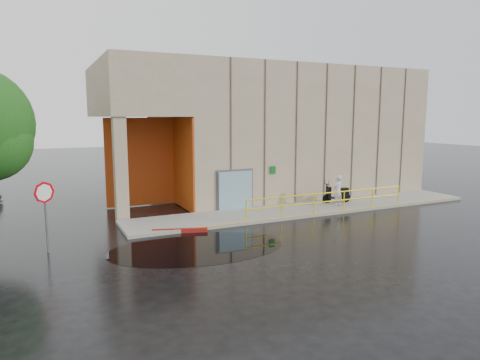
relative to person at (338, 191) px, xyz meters
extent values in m
plane|color=black|center=(-5.58, -4.18, -1.00)|extent=(120.00, 120.00, 0.00)
cube|color=gray|center=(-1.58, 0.32, -0.92)|extent=(20.00, 3.00, 0.15)
cube|color=tan|center=(0.42, 6.82, 3.00)|extent=(16.00, 10.00, 8.00)
cube|color=tan|center=(-9.58, 6.82, 5.50)|extent=(4.00, 10.00, 3.00)
cube|color=tan|center=(-11.18, 2.22, 1.50)|extent=(0.60, 0.60, 5.00)
cube|color=#B44610|center=(-9.58, 5.32, 1.50)|extent=(3.80, 0.15, 4.90)
cube|color=#B44610|center=(-7.63, 3.57, 1.50)|extent=(0.10, 3.50, 4.90)
cube|color=#85A6B5|center=(-5.38, 1.70, 0.15)|extent=(1.90, 0.10, 2.00)
cube|color=#5A5B5F|center=(-5.38, 1.78, 0.15)|extent=(2.10, 0.06, 2.20)
cube|color=#0D5D1A|center=(-3.08, 1.76, 1.10)|extent=(0.32, 0.04, 0.42)
cylinder|color=yellow|center=(-1.33, -1.03, 0.15)|extent=(9.50, 0.06, 0.06)
cylinder|color=yellow|center=(-1.33, -1.03, -0.30)|extent=(9.50, 0.06, 0.06)
imported|color=silver|center=(0.00, 0.00, 0.00)|extent=(0.69, 0.52, 1.69)
cylinder|color=black|center=(-0.09, 0.84, -0.60)|extent=(0.51, 0.17, 0.50)
cylinder|color=black|center=(1.14, 0.67, -0.60)|extent=(0.51, 0.17, 0.50)
cylinder|color=#5A5B5F|center=(-14.58, -1.62, 0.17)|extent=(0.07, 0.07, 2.33)
cylinder|color=#C70007|center=(-14.58, -1.65, 1.28)|extent=(0.70, 0.46, 0.80)
cylinder|color=white|center=(-14.58, -1.68, 1.28)|extent=(0.54, 0.34, 0.63)
cube|color=maroon|center=(-9.32, -1.08, -0.91)|extent=(2.34, 0.89, 0.18)
cube|color=black|center=(-9.36, -3.47, -0.99)|extent=(7.25, 4.93, 0.01)
camera|label=1|loc=(-14.66, -18.53, 4.00)|focal=32.00mm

